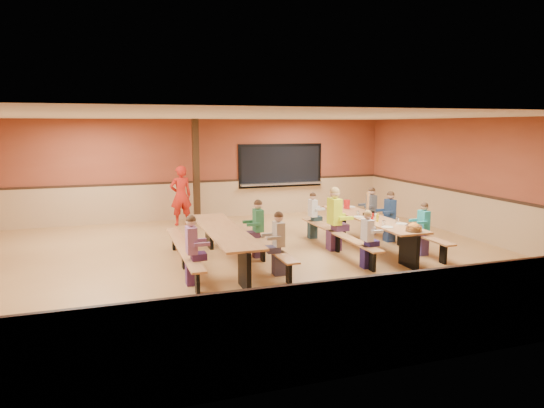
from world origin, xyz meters
name	(u,v)px	position (x,y,z in m)	size (l,w,h in m)	color
ground	(243,261)	(0.00, 0.00, 0.00)	(12.00, 12.00, 0.00)	#9B6B3B
room_envelope	(243,229)	(0.00, 0.00, 0.69)	(12.04, 10.04, 3.02)	brown
kitchen_pass_through	(281,167)	(2.60, 4.96, 1.49)	(2.78, 0.28, 1.38)	black
structural_post	(196,171)	(-0.20, 4.40, 1.50)	(0.18, 0.18, 3.00)	black
cafeteria_table_main	(370,226)	(3.02, 0.03, 0.53)	(1.91, 3.70, 0.74)	#B97D49
cafeteria_table_second	(224,240)	(-0.45, -0.16, 0.53)	(1.91, 3.70, 0.74)	#B97D49
seated_child_white_left	(367,240)	(2.19, -1.29, 0.57)	(0.34, 0.28, 1.15)	silver
seated_adult_yellow	(334,219)	(2.19, 0.20, 0.71)	(0.47, 0.39, 1.42)	#DEFF23
seated_child_grey_left	(313,216)	(2.19, 1.43, 0.57)	(0.34, 0.28, 1.15)	white
seated_child_teal_right	(423,229)	(3.84, -0.82, 0.58)	(0.34, 0.28, 1.16)	teal
seated_child_navy_right	(390,217)	(3.84, 0.52, 0.61)	(0.38, 0.31, 1.22)	navy
seated_child_char_right	(371,211)	(3.84, 1.41, 0.60)	(0.37, 0.30, 1.21)	#44474D
seated_child_purple_sec	(192,251)	(-1.27, -1.20, 0.62)	(0.38, 0.31, 1.24)	#8E5785
seated_child_green_sec	(258,229)	(0.38, 0.17, 0.62)	(0.38, 0.31, 1.23)	#29663C
seated_child_tan_sec	(279,244)	(0.38, -1.15, 0.60)	(0.37, 0.30, 1.20)	#A69A85
standing_woman	(181,195)	(-0.69, 4.15, 0.85)	(0.62, 0.41, 1.70)	red
punch_pitcher	(347,204)	(3.06, 1.27, 0.85)	(0.16, 0.16, 0.22)	red
chip_bowl	(414,227)	(3.08, -1.55, 0.81)	(0.32, 0.32, 0.15)	orange
napkin_dispenser	(371,214)	(3.09, 0.13, 0.80)	(0.10, 0.14, 0.13)	black
condiment_mustard	(377,218)	(2.91, -0.45, 0.82)	(0.06, 0.06, 0.17)	yellow
condiment_ketchup	(372,217)	(2.85, -0.35, 0.82)	(0.06, 0.06, 0.17)	#B2140F
table_paddle	(368,210)	(3.05, 0.21, 0.88)	(0.16, 0.16, 0.56)	black
place_settings	(370,215)	(3.02, 0.03, 0.80)	(0.65, 3.30, 0.11)	beige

